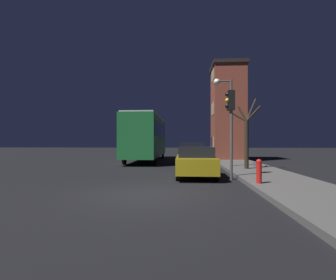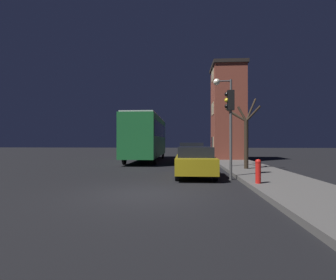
{
  "view_description": "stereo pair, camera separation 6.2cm",
  "coord_description": "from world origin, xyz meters",
  "px_view_note": "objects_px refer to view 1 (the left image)",
  "views": [
    {
      "loc": [
        1.24,
        -8.67,
        1.75
      ],
      "look_at": [
        -0.11,
        13.97,
        1.84
      ],
      "focal_mm": 28.0,
      "sensor_mm": 36.0,
      "label": 1
    },
    {
      "loc": [
        1.3,
        -8.66,
        1.75
      ],
      "look_at": [
        -0.11,
        13.97,
        1.84
      ],
      "focal_mm": 28.0,
      "sensor_mm": 36.0,
      "label": 2
    }
  ],
  "objects_px": {
    "bare_tree": "(246,133)",
    "bus": "(146,135)",
    "traffic_light": "(231,115)",
    "car_near_lane": "(195,161)",
    "fire_hydrant": "(259,171)",
    "car_mid_lane": "(191,153)",
    "streetlamp": "(225,105)"
  },
  "relations": [
    {
      "from": "bare_tree",
      "to": "bus",
      "type": "bearing_deg",
      "value": 132.44
    },
    {
      "from": "traffic_light",
      "to": "car_near_lane",
      "type": "xyz_separation_m",
      "value": [
        -1.55,
        0.86,
        -2.15
      ]
    },
    {
      "from": "bare_tree",
      "to": "fire_hydrant",
      "type": "height_order",
      "value": "bare_tree"
    },
    {
      "from": "bare_tree",
      "to": "fire_hydrant",
      "type": "distance_m",
      "value": 5.62
    },
    {
      "from": "traffic_light",
      "to": "bus",
      "type": "distance_m",
      "value": 12.03
    },
    {
      "from": "traffic_light",
      "to": "car_mid_lane",
      "type": "xyz_separation_m",
      "value": [
        -1.55,
        7.89,
        -2.06
      ]
    },
    {
      "from": "car_mid_lane",
      "to": "fire_hydrant",
      "type": "distance_m",
      "value": 10.19
    },
    {
      "from": "car_near_lane",
      "to": "traffic_light",
      "type": "bearing_deg",
      "value": -28.97
    },
    {
      "from": "traffic_light",
      "to": "fire_hydrant",
      "type": "xyz_separation_m",
      "value": [
        0.68,
        -2.06,
        -2.26
      ]
    },
    {
      "from": "bare_tree",
      "to": "car_near_lane",
      "type": "bearing_deg",
      "value": -140.8
    },
    {
      "from": "car_near_lane",
      "to": "car_mid_lane",
      "type": "distance_m",
      "value": 7.03
    },
    {
      "from": "car_mid_lane",
      "to": "car_near_lane",
      "type": "bearing_deg",
      "value": -89.97
    },
    {
      "from": "fire_hydrant",
      "to": "car_near_lane",
      "type": "bearing_deg",
      "value": 127.35
    },
    {
      "from": "traffic_light",
      "to": "streetlamp",
      "type": "bearing_deg",
      "value": 83.84
    },
    {
      "from": "traffic_light",
      "to": "bare_tree",
      "type": "height_order",
      "value": "bare_tree"
    },
    {
      "from": "streetlamp",
      "to": "bare_tree",
      "type": "relative_size",
      "value": 1.35
    },
    {
      "from": "bare_tree",
      "to": "bus",
      "type": "height_order",
      "value": "bare_tree"
    },
    {
      "from": "car_near_lane",
      "to": "car_mid_lane",
      "type": "relative_size",
      "value": 0.92
    },
    {
      "from": "traffic_light",
      "to": "bus",
      "type": "height_order",
      "value": "traffic_light"
    },
    {
      "from": "streetlamp",
      "to": "fire_hydrant",
      "type": "height_order",
      "value": "streetlamp"
    },
    {
      "from": "traffic_light",
      "to": "bare_tree",
      "type": "bearing_deg",
      "value": 66.39
    },
    {
      "from": "bare_tree",
      "to": "bus",
      "type": "xyz_separation_m",
      "value": [
        -6.81,
        7.45,
        0.1
      ]
    },
    {
      "from": "streetlamp",
      "to": "fire_hydrant",
      "type": "bearing_deg",
      "value": -88.66
    },
    {
      "from": "bare_tree",
      "to": "car_mid_lane",
      "type": "relative_size",
      "value": 0.9
    },
    {
      "from": "streetlamp",
      "to": "bare_tree",
      "type": "height_order",
      "value": "streetlamp"
    },
    {
      "from": "streetlamp",
      "to": "car_mid_lane",
      "type": "relative_size",
      "value": 1.21
    },
    {
      "from": "streetlamp",
      "to": "fire_hydrant",
      "type": "xyz_separation_m",
      "value": [
        0.16,
        -6.84,
        -3.38
      ]
    },
    {
      "from": "streetlamp",
      "to": "car_mid_lane",
      "type": "height_order",
      "value": "streetlamp"
    },
    {
      "from": "bus",
      "to": "car_mid_lane",
      "type": "bearing_deg",
      "value": -36.8
    },
    {
      "from": "car_near_lane",
      "to": "streetlamp",
      "type": "bearing_deg",
      "value": 62.25
    },
    {
      "from": "bare_tree",
      "to": "car_mid_lane",
      "type": "xyz_separation_m",
      "value": [
        -2.99,
        4.59,
        -1.33
      ]
    },
    {
      "from": "car_mid_lane",
      "to": "fire_hydrant",
      "type": "bearing_deg",
      "value": -77.37
    }
  ]
}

